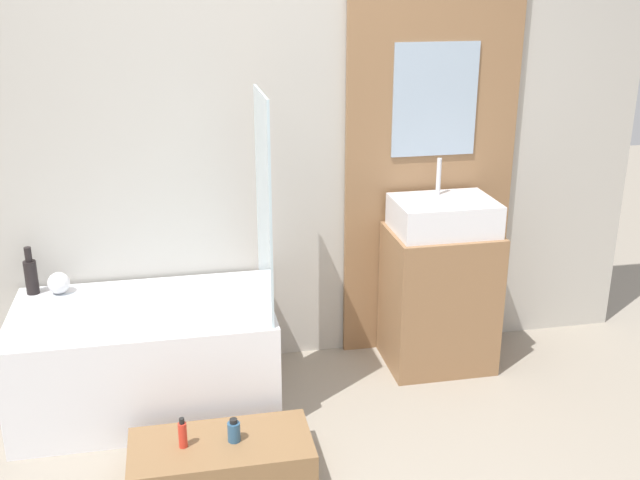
{
  "coord_description": "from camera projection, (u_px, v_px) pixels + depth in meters",
  "views": [
    {
      "loc": [
        -0.43,
        -2.15,
        2.01
      ],
      "look_at": [
        0.15,
        0.7,
        0.97
      ],
      "focal_mm": 42.0,
      "sensor_mm": 36.0,
      "label": 1
    }
  ],
  "objects": [
    {
      "name": "vase_tall_dark",
      "position": [
        31.0,
        275.0,
        3.66
      ],
      "size": [
        0.06,
        0.06,
        0.24
      ],
      "color": "black",
      "rests_on": "bathtub"
    },
    {
      "name": "vanity_cabinet",
      "position": [
        439.0,
        298.0,
        3.98
      ],
      "size": [
        0.55,
        0.43,
        0.76
      ],
      "primitive_type": "cube",
      "color": "#8E6642",
      "rests_on": "ground_plane"
    },
    {
      "name": "bottle_soap_primary",
      "position": [
        183.0,
        434.0,
        3.09
      ],
      "size": [
        0.04,
        0.04,
        0.14
      ],
      "color": "red",
      "rests_on": "wooden_step_bench"
    },
    {
      "name": "wall_tiled_back",
      "position": [
        256.0,
        123.0,
        3.77
      ],
      "size": [
        4.2,
        0.06,
        2.6
      ],
      "primitive_type": "cube",
      "color": "#B7B2A8",
      "rests_on": "ground_plane"
    },
    {
      "name": "bottle_soap_secondary",
      "position": [
        234.0,
        431.0,
        3.14
      ],
      "size": [
        0.05,
        0.05,
        0.11
      ],
      "color": "#2D567A",
      "rests_on": "wooden_step_bench"
    },
    {
      "name": "sink",
      "position": [
        444.0,
        215.0,
        3.83
      ],
      "size": [
        0.51,
        0.38,
        0.36
      ],
      "color": "white",
      "rests_on": "vanity_cabinet"
    },
    {
      "name": "wooden_step_bench",
      "position": [
        221.0,
        458.0,
        3.17
      ],
      "size": [
        0.77,
        0.37,
        0.15
      ],
      "primitive_type": "cube",
      "color": "olive",
      "rests_on": "ground_plane"
    },
    {
      "name": "glass_shower_screen",
      "position": [
        264.0,
        204.0,
        3.38
      ],
      "size": [
        0.01,
        0.47,
        1.01
      ],
      "primitive_type": "cube",
      "color": "silver",
      "rests_on": "bathtub"
    },
    {
      "name": "bathtub",
      "position": [
        146.0,
        356.0,
        3.62
      ],
      "size": [
        1.22,
        0.72,
        0.52
      ],
      "color": "white",
      "rests_on": "ground_plane"
    },
    {
      "name": "wall_wood_accent",
      "position": [
        433.0,
        118.0,
        3.89
      ],
      "size": [
        0.93,
        0.04,
        2.6
      ],
      "color": "#8E6642",
      "rests_on": "ground_plane"
    },
    {
      "name": "vase_round_light",
      "position": [
        59.0,
        283.0,
        3.68
      ],
      "size": [
        0.11,
        0.11,
        0.11
      ],
      "primitive_type": "sphere",
      "color": "white",
      "rests_on": "bathtub"
    }
  ]
}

